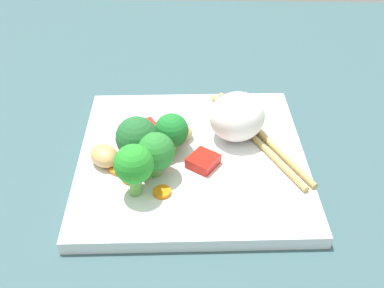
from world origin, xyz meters
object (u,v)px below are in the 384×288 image
at_px(square_plate, 192,159).
at_px(chopstick_pair, 258,136).
at_px(broccoli_floret_2, 134,165).
at_px(carrot_slice_2, 132,176).
at_px(rice_mound, 237,117).

xyz_separation_m(square_plate, chopstick_pair, (0.08, 0.03, 0.01)).
bearing_deg(square_plate, chopstick_pair, 21.91).
bearing_deg(broccoli_floret_2, chopstick_pair, 35.54).
bearing_deg(square_plate, carrot_slice_2, -146.25).
relative_size(rice_mound, chopstick_pair, 0.36).
xyz_separation_m(broccoli_floret_2, carrot_slice_2, (-0.01, 0.02, -0.04)).
xyz_separation_m(carrot_slice_2, chopstick_pair, (0.15, 0.08, 0.00)).
bearing_deg(square_plate, rice_mound, 35.24).
bearing_deg(rice_mound, square_plate, -144.76).
relative_size(broccoli_floret_2, carrot_slice_2, 2.60).
distance_m(broccoli_floret_2, carrot_slice_2, 0.04).
distance_m(square_plate, chopstick_pair, 0.09).
bearing_deg(carrot_slice_2, broccoli_floret_2, -70.68).
xyz_separation_m(square_plate, carrot_slice_2, (-0.07, -0.05, 0.01)).
bearing_deg(square_plate, broccoli_floret_2, -131.12).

